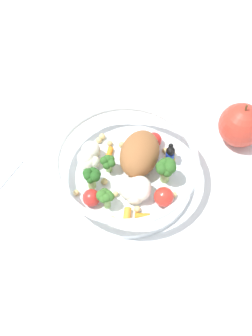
{
  "coord_description": "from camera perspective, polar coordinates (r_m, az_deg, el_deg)",
  "views": [
    {
      "loc": [
        0.28,
        -0.38,
        0.69
      ],
      "look_at": [
        0.01,
        -0.01,
        0.04
      ],
      "focal_mm": 49.86,
      "sensor_mm": 36.0,
      "label": 1
    }
  ],
  "objects": [
    {
      "name": "food_container",
      "position": [
        0.8,
        0.16,
        -0.05
      ],
      "size": [
        0.25,
        0.25,
        0.07
      ],
      "color": "white",
      "rests_on": "ground_plane"
    },
    {
      "name": "loose_apple",
      "position": [
        0.87,
        13.84,
        5.12
      ],
      "size": [
        0.08,
        0.08,
        0.09
      ],
      "color": "#BC3828",
      "rests_on": "ground_plane"
    },
    {
      "name": "ground_plane",
      "position": [
        0.84,
        -0.24,
        -0.24
      ],
      "size": [
        2.4,
        2.4,
        0.0
      ],
      "primitive_type": "plane",
      "color": "white"
    }
  ]
}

